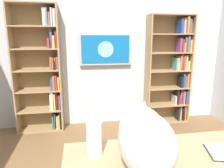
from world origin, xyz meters
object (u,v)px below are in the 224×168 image
bookshelf_left (173,69)px  wall_mounted_tv (105,49)px  bookshelf_right (43,71)px  cat (144,138)px  paper_towel_roll (94,138)px

bookshelf_left → wall_mounted_tv: 1.31m
bookshelf_left → bookshelf_right: bearing=-0.0°
bookshelf_right → cat: (-0.95, 2.39, -0.07)m
cat → wall_mounted_tv: bearing=-92.2°
bookshelf_left → cat: bookshelf_left is taller
wall_mounted_tv → paper_towel_roll: bearing=80.4°
cat → paper_towel_roll: (0.29, -0.18, -0.08)m
wall_mounted_tv → bookshelf_right: bearing=4.6°
bookshelf_right → wall_mounted_tv: bearing=-175.4°
bookshelf_left → cat: (1.35, 2.39, -0.04)m
bookshelf_right → paper_towel_roll: bookshelf_right is taller
paper_towel_roll → bookshelf_left: bearing=-126.6°
bookshelf_left → cat: 2.75m
bookshelf_left → wall_mounted_tv: bookshelf_left is taller
bookshelf_left → bookshelf_right: 2.30m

